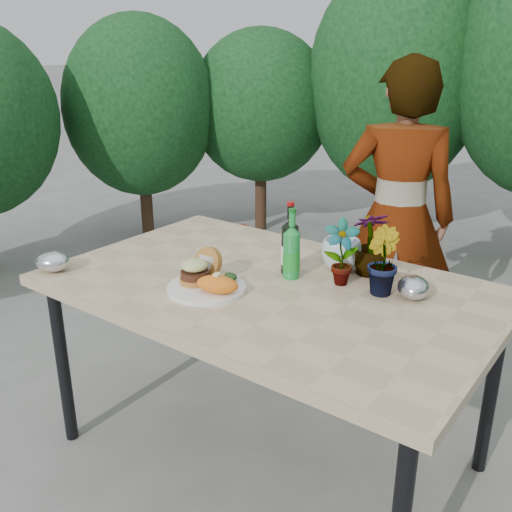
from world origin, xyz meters
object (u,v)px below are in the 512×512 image
Objects in this scene: patio_table at (269,298)px; person at (397,218)px; dinner_plate at (207,288)px; wine_bottle at (290,247)px.

person is (0.05, 1.00, 0.07)m from patio_table.
person is at bearing 80.67° from dinner_plate.
dinner_plate is 1.01× the size of wine_bottle.
wine_bottle is (0.14, 0.31, 0.09)m from dinner_plate.
patio_table is 5.71× the size of dinner_plate.
dinner_plate is at bearing -124.35° from wine_bottle.
person is (0.05, 0.87, -0.09)m from wine_bottle.
dinner_plate is at bearing 56.59° from person.
patio_table is at bearing 52.03° from dinner_plate.
person is at bearing 76.30° from wine_bottle.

